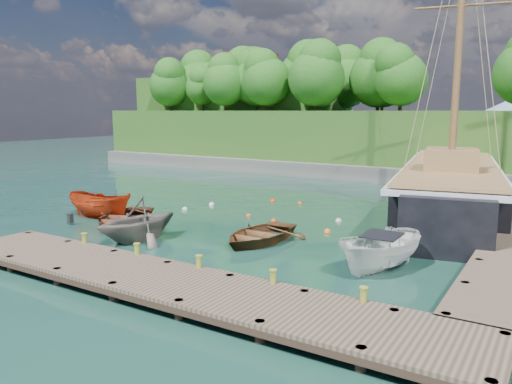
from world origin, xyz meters
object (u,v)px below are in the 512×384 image
schooner (450,190)px  rowboat_2 (259,242)px  rowboat_0 (124,225)px  cabin_boat_white (381,271)px  motorboat_orange (101,218)px  rowboat_1 (138,240)px

schooner → rowboat_2: bearing=-124.9°
rowboat_0 → cabin_boat_white: 14.10m
rowboat_0 → motorboat_orange: (-2.39, 0.56, 0.00)m
rowboat_1 → cabin_boat_white: bearing=17.5°
rowboat_2 → schooner: (5.95, 12.76, 1.21)m
rowboat_2 → cabin_boat_white: bearing=-8.3°
rowboat_1 → motorboat_orange: size_ratio=0.96×
rowboat_1 → rowboat_2: rowboat_1 is taller
cabin_boat_white → schooner: 14.06m
rowboat_1 → motorboat_orange: (-5.33, 2.44, 0.00)m
rowboat_0 → rowboat_2: bearing=-14.8°
rowboat_2 → cabin_boat_white: 6.32m
rowboat_2 → motorboat_orange: 10.29m
cabin_boat_white → schooner: schooner is taller
rowboat_0 → cabin_boat_white: (14.09, -0.34, 0.00)m
cabin_boat_white → schooner: bearing=109.7°
motorboat_orange → rowboat_0: bearing=-107.0°
rowboat_1 → motorboat_orange: bearing=165.1°
rowboat_2 → motorboat_orange: bearing=-175.1°
rowboat_1 → cabin_boat_white: size_ratio=0.96×
rowboat_1 → schooner: 19.02m
rowboat_1 → rowboat_2: 5.68m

